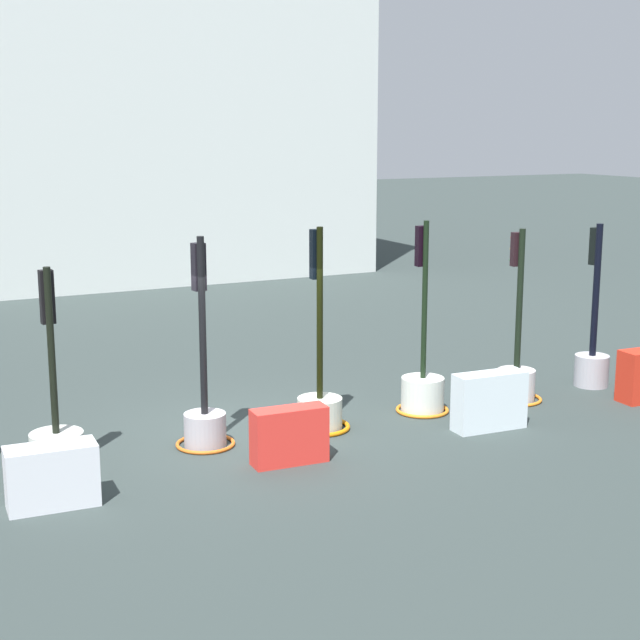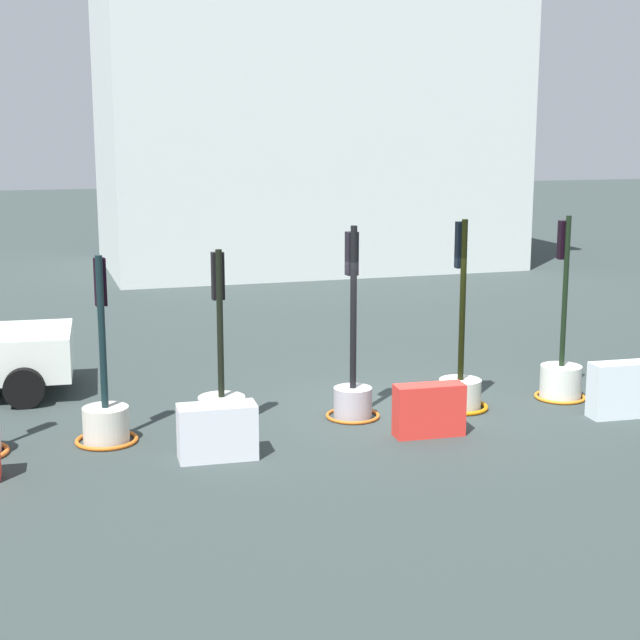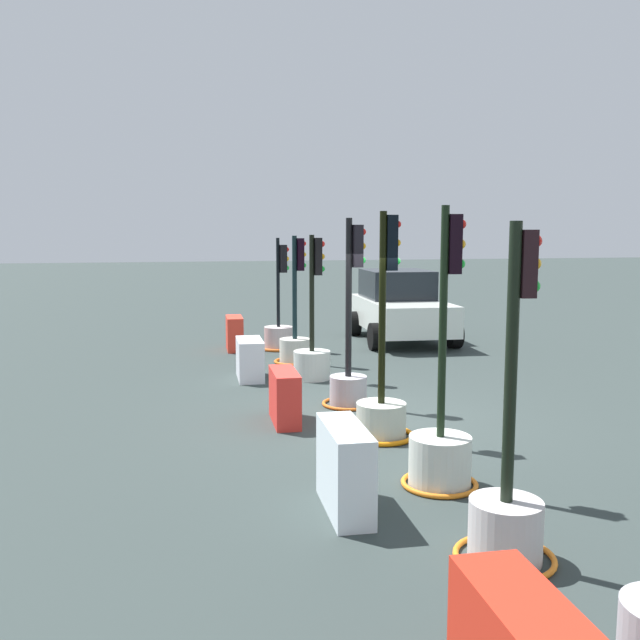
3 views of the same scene
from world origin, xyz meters
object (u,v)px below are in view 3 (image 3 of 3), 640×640
(traffic_light_4, at_px, (382,405))
(construction_barrier_1, at_px, (250,359))
(traffic_light_3, at_px, (349,372))
(traffic_light_2, at_px, (312,353))
(construction_barrier_2, at_px, (285,397))
(construction_barrier_0, at_px, (235,333))
(car_white_van, at_px, (400,306))
(traffic_light_5, at_px, (441,446))
(traffic_light_0, at_px, (279,332))
(construction_barrier_3, at_px, (345,469))
(traffic_light_6, at_px, (507,506))
(traffic_light_1, at_px, (295,343))

(traffic_light_4, height_order, construction_barrier_1, traffic_light_4)
(traffic_light_3, xyz_separation_m, traffic_light_4, (1.85, -0.06, -0.10))
(traffic_light_2, bearing_deg, construction_barrier_2, -20.54)
(construction_barrier_0, relative_size, car_white_van, 0.24)
(traffic_light_5, bearing_deg, traffic_light_0, -179.08)
(traffic_light_5, bearing_deg, construction_barrier_1, -168.11)
(traffic_light_4, distance_m, construction_barrier_3, 2.61)
(traffic_light_4, distance_m, construction_barrier_1, 4.48)
(traffic_light_2, height_order, traffic_light_6, traffic_light_6)
(construction_barrier_3, distance_m, car_white_van, 11.42)
(traffic_light_6, relative_size, construction_barrier_3, 2.49)
(traffic_light_6, bearing_deg, traffic_light_2, 179.73)
(construction_barrier_1, distance_m, car_white_van, 5.99)
(traffic_light_0, relative_size, car_white_van, 0.65)
(traffic_light_1, height_order, traffic_light_4, traffic_light_4)
(traffic_light_0, relative_size, traffic_light_5, 0.87)
(traffic_light_1, bearing_deg, traffic_light_6, -0.28)
(traffic_light_2, bearing_deg, traffic_light_5, 1.19)
(construction_barrier_2, distance_m, car_white_van, 8.41)
(traffic_light_4, bearing_deg, construction_barrier_3, -26.97)
(traffic_light_5, distance_m, traffic_light_6, 1.78)
(traffic_light_0, bearing_deg, car_white_van, 100.61)
(traffic_light_3, height_order, construction_barrier_0, traffic_light_3)
(traffic_light_0, height_order, construction_barrier_3, traffic_light_0)
(traffic_light_0, xyz_separation_m, traffic_light_1, (1.82, 0.04, 0.02))
(traffic_light_3, distance_m, construction_barrier_0, 5.97)
(traffic_light_3, bearing_deg, traffic_light_6, -1.69)
(construction_barrier_0, relative_size, construction_barrier_3, 0.85)
(construction_barrier_3, bearing_deg, construction_barrier_0, 179.92)
(traffic_light_0, relative_size, construction_barrier_2, 2.53)
(traffic_light_3, relative_size, traffic_light_6, 1.05)
(traffic_light_1, xyz_separation_m, construction_barrier_1, (1.43, -1.19, -0.05))
(traffic_light_5, height_order, construction_barrier_0, traffic_light_5)
(construction_barrier_1, bearing_deg, traffic_light_5, 11.89)
(construction_barrier_0, xyz_separation_m, construction_barrier_3, (10.02, -0.01, 0.04))
(construction_barrier_0, bearing_deg, traffic_light_4, 8.63)
(traffic_light_6, bearing_deg, traffic_light_4, 178.32)
(construction_barrier_0, height_order, construction_barrier_3, construction_barrier_3)
(traffic_light_2, height_order, construction_barrier_2, traffic_light_2)
(traffic_light_4, relative_size, construction_barrier_0, 3.12)
(traffic_light_0, distance_m, traffic_light_5, 9.45)
(traffic_light_0, relative_size, construction_barrier_3, 2.31)
(traffic_light_0, bearing_deg, construction_barrier_2, -9.39)
(traffic_light_1, bearing_deg, traffic_light_3, 1.72)
(traffic_light_0, height_order, traffic_light_1, traffic_light_1)
(traffic_light_3, bearing_deg, construction_barrier_1, -151.86)
(traffic_light_1, relative_size, traffic_light_6, 0.95)
(traffic_light_2, height_order, traffic_light_4, traffic_light_4)
(traffic_light_1, xyz_separation_m, traffic_light_3, (3.88, 0.12, 0.12))
(traffic_light_3, distance_m, car_white_van, 7.11)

